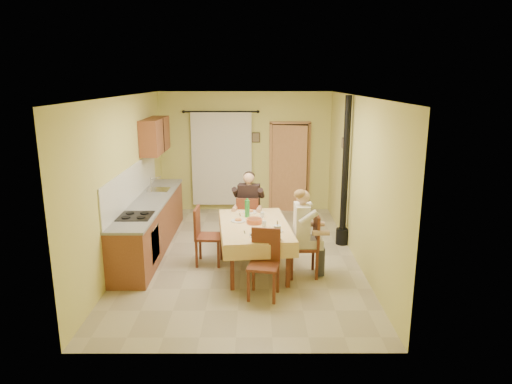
{
  "coord_description": "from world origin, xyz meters",
  "views": [
    {
      "loc": [
        0.24,
        -7.65,
        3.08
      ],
      "look_at": [
        0.25,
        0.1,
        1.15
      ],
      "focal_mm": 32.0,
      "sensor_mm": 36.0,
      "label": 1
    }
  ],
  "objects_px": {
    "chair_left": "(208,247)",
    "stove_flue": "(344,192)",
    "man_far": "(249,201)",
    "man_right": "(304,223)",
    "chair_far": "(249,231)",
    "chair_near": "(264,278)",
    "chair_right": "(304,258)",
    "dining_table": "(255,246)"
  },
  "relations": [
    {
      "from": "dining_table",
      "to": "chair_right",
      "type": "bearing_deg",
      "value": -26.75
    },
    {
      "from": "dining_table",
      "to": "man_far",
      "type": "bearing_deg",
      "value": 89.86
    },
    {
      "from": "man_far",
      "to": "stove_flue",
      "type": "distance_m",
      "value": 1.79
    },
    {
      "from": "chair_far",
      "to": "man_right",
      "type": "relative_size",
      "value": 0.69
    },
    {
      "from": "chair_left",
      "to": "dining_table",
      "type": "bearing_deg",
      "value": 80.64
    },
    {
      "from": "dining_table",
      "to": "man_right",
      "type": "height_order",
      "value": "man_right"
    },
    {
      "from": "chair_right",
      "to": "man_far",
      "type": "distance_m",
      "value": 1.73
    },
    {
      "from": "man_far",
      "to": "man_right",
      "type": "height_order",
      "value": "same"
    },
    {
      "from": "chair_near",
      "to": "stove_flue",
      "type": "bearing_deg",
      "value": -114.28
    },
    {
      "from": "dining_table",
      "to": "man_right",
      "type": "distance_m",
      "value": 0.97
    },
    {
      "from": "stove_flue",
      "to": "man_right",
      "type": "bearing_deg",
      "value": -122.34
    },
    {
      "from": "chair_far",
      "to": "chair_right",
      "type": "xyz_separation_m",
      "value": [
        0.9,
        -1.34,
        0.0
      ]
    },
    {
      "from": "chair_far",
      "to": "chair_near",
      "type": "height_order",
      "value": "chair_near"
    },
    {
      "from": "chair_right",
      "to": "chair_far",
      "type": "bearing_deg",
      "value": 32.34
    },
    {
      "from": "dining_table",
      "to": "chair_near",
      "type": "bearing_deg",
      "value": -89.03
    },
    {
      "from": "dining_table",
      "to": "man_far",
      "type": "height_order",
      "value": "man_far"
    },
    {
      "from": "dining_table",
      "to": "chair_far",
      "type": "relative_size",
      "value": 2.04
    },
    {
      "from": "chair_far",
      "to": "stove_flue",
      "type": "bearing_deg",
      "value": 10.19
    },
    {
      "from": "chair_near",
      "to": "man_far",
      "type": "xyz_separation_m",
      "value": [
        -0.24,
        2.11,
        0.59
      ]
    },
    {
      "from": "chair_right",
      "to": "man_right",
      "type": "xyz_separation_m",
      "value": [
        -0.02,
        -0.0,
        0.59
      ]
    },
    {
      "from": "stove_flue",
      "to": "chair_near",
      "type": "bearing_deg",
      "value": -125.34
    },
    {
      "from": "chair_left",
      "to": "man_right",
      "type": "distance_m",
      "value": 1.74
    },
    {
      "from": "chair_near",
      "to": "chair_far",
      "type": "bearing_deg",
      "value": -72.24
    },
    {
      "from": "chair_left",
      "to": "stove_flue",
      "type": "relative_size",
      "value": 0.35
    },
    {
      "from": "dining_table",
      "to": "chair_right",
      "type": "height_order",
      "value": "chair_right"
    },
    {
      "from": "chair_right",
      "to": "man_right",
      "type": "height_order",
      "value": "man_right"
    },
    {
      "from": "dining_table",
      "to": "stove_flue",
      "type": "height_order",
      "value": "stove_flue"
    },
    {
      "from": "chair_near",
      "to": "chair_right",
      "type": "xyz_separation_m",
      "value": [
        0.66,
        0.75,
        0.0
      ]
    },
    {
      "from": "chair_left",
      "to": "chair_near",
      "type": "bearing_deg",
      "value": 40.07
    },
    {
      "from": "chair_right",
      "to": "stove_flue",
      "type": "xyz_separation_m",
      "value": [
        0.88,
        1.42,
        0.73
      ]
    },
    {
      "from": "man_far",
      "to": "man_right",
      "type": "distance_m",
      "value": 1.62
    },
    {
      "from": "chair_right",
      "to": "man_right",
      "type": "distance_m",
      "value": 0.59
    },
    {
      "from": "chair_near",
      "to": "chair_left",
      "type": "xyz_separation_m",
      "value": [
        -0.92,
        1.22,
        0.0
      ]
    },
    {
      "from": "man_far",
      "to": "chair_left",
      "type": "bearing_deg",
      "value": -120.12
    },
    {
      "from": "chair_near",
      "to": "dining_table",
      "type": "bearing_deg",
      "value": -71.78
    },
    {
      "from": "chair_left",
      "to": "man_far",
      "type": "xyz_separation_m",
      "value": [
        0.68,
        0.88,
        0.59
      ]
    },
    {
      "from": "chair_near",
      "to": "stove_flue",
      "type": "relative_size",
      "value": 0.35
    },
    {
      "from": "chair_left",
      "to": "man_right",
      "type": "bearing_deg",
      "value": 76.29
    },
    {
      "from": "chair_near",
      "to": "chair_right",
      "type": "bearing_deg",
      "value": -120.04
    },
    {
      "from": "dining_table",
      "to": "chair_near",
      "type": "distance_m",
      "value": 1.06
    },
    {
      "from": "chair_far",
      "to": "man_right",
      "type": "bearing_deg",
      "value": -48.88
    },
    {
      "from": "chair_far",
      "to": "stove_flue",
      "type": "relative_size",
      "value": 0.34
    }
  ]
}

